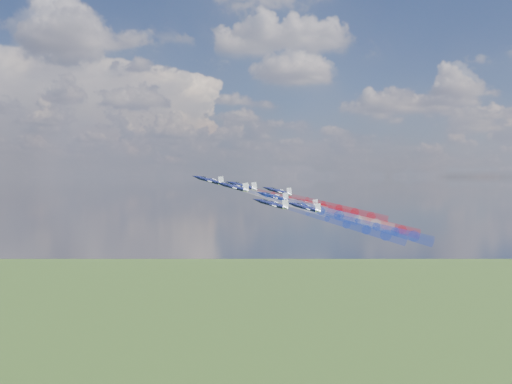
{
  "coord_description": "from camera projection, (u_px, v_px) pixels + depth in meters",
  "views": [
    {
      "loc": [
        0.47,
        -178.34,
        143.21
      ],
      "look_at": [
        18.77,
        -1.59,
        138.55
      ],
      "focal_mm": 40.17,
      "sensor_mm": 36.0,
      "label": 1
    }
  ],
  "objects": [
    {
      "name": "trail_outer_left",
      "position": [
        347.0,
        224.0,
        157.16
      ],
      "size": [
        33.08,
        9.96,
        12.21
      ],
      "primitive_type": null,
      "rotation": [
        0.26,
        -0.07,
        1.36
      ],
      "color": "blue"
    },
    {
      "name": "jet_outer_right",
      "position": [
        278.0,
        191.0,
        194.89
      ],
      "size": [
        12.59,
        10.64,
        6.12
      ],
      "primitive_type": null,
      "rotation": [
        0.26,
        -0.07,
        1.36
      ],
      "color": "black"
    },
    {
      "name": "jet_inner_left",
      "position": [
        233.0,
        187.0,
        170.38
      ],
      "size": [
        12.59,
        10.64,
        6.12
      ],
      "primitive_type": null,
      "rotation": [
        0.26,
        -0.07,
        1.36
      ],
      "color": "black"
    },
    {
      "name": "trail_outer_right",
      "position": [
        339.0,
        208.0,
        193.25
      ],
      "size": [
        33.08,
        9.96,
        12.21
      ],
      "primitive_type": null,
      "rotation": [
        0.26,
        -0.07,
        1.36
      ],
      "color": "red"
    },
    {
      "name": "jet_rear_right",
      "position": [
        304.0,
        203.0,
        184.74
      ],
      "size": [
        12.59,
        10.64,
        6.12
      ],
      "primitive_type": null,
      "rotation": [
        0.26,
        -0.07,
        1.36
      ],
      "color": "black"
    },
    {
      "name": "jet_outer_left",
      "position": [
        272.0,
        204.0,
        158.79
      ],
      "size": [
        12.59,
        10.64,
        6.12
      ],
      "primitive_type": null,
      "rotation": [
        0.26,
        -0.07,
        1.36
      ],
      "color": "black"
    },
    {
      "name": "jet_inner_right",
      "position": [
        243.0,
        186.0,
        185.77
      ],
      "size": [
        12.59,
        10.64,
        6.12
      ],
      "primitive_type": null,
      "rotation": [
        0.26,
        -0.07,
        1.36
      ],
      "color": "black"
    },
    {
      "name": "trail_lead",
      "position": [
        275.0,
        198.0,
        177.79
      ],
      "size": [
        33.08,
        9.96,
        12.21
      ],
      "primitive_type": null,
      "rotation": [
        0.26,
        -0.07,
        1.36
      ],
      "color": "silver"
    },
    {
      "name": "trail_rear_right",
      "position": [
        368.0,
        220.0,
        183.11
      ],
      "size": [
        33.08,
        9.96,
        12.21
      ],
      "primitive_type": null,
      "rotation": [
        0.26,
        -0.07,
        1.36
      ],
      "color": "red"
    },
    {
      "name": "trail_inner_right",
      "position": [
        306.0,
        203.0,
        184.14
      ],
      "size": [
        33.08,
        9.96,
        12.21
      ],
      "primitive_type": null,
      "rotation": [
        0.26,
        -0.07,
        1.36
      ],
      "color": "red"
    },
    {
      "name": "trail_inner_left",
      "position": [
        303.0,
        206.0,
        168.75
      ],
      "size": [
        33.08,
        9.96,
        12.21
      ],
      "primitive_type": null,
      "rotation": [
        0.26,
        -0.07,
        1.36
      ],
      "color": "blue"
    },
    {
      "name": "jet_lead",
      "position": [
        209.0,
        180.0,
        179.43
      ],
      "size": [
        12.59,
        10.64,
        6.12
      ],
      "primitive_type": null,
      "rotation": [
        0.26,
        -0.07,
        1.36
      ],
      "color": "black"
    },
    {
      "name": "trail_center_third",
      "position": [
        340.0,
        215.0,
        175.43
      ],
      "size": [
        33.08,
        9.96,
        12.21
      ],
      "primitive_type": null,
      "rotation": [
        0.26,
        -0.07,
        1.36
      ],
      "color": "silver"
    },
    {
      "name": "jet_rear_left",
      "position": [
        305.0,
        207.0,
        167.41
      ],
      "size": [
        12.59,
        10.64,
        6.12
      ],
      "primitive_type": null,
      "rotation": [
        0.26,
        -0.07,
        1.36
      ],
      "color": "black"
    },
    {
      "name": "trail_rear_left",
      "position": [
        376.0,
        227.0,
        165.78
      ],
      "size": [
        33.08,
        9.96,
        12.21
      ],
      "primitive_type": null,
      "rotation": [
        0.26,
        -0.07,
        1.36
      ],
      "color": "blue"
    },
    {
      "name": "jet_center_third",
      "position": [
        273.0,
        197.0,
        177.06
      ],
      "size": [
        12.59,
        10.64,
        6.12
      ],
      "primitive_type": null,
      "rotation": [
        0.26,
        -0.07,
        1.36
      ],
      "color": "black"
    }
  ]
}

